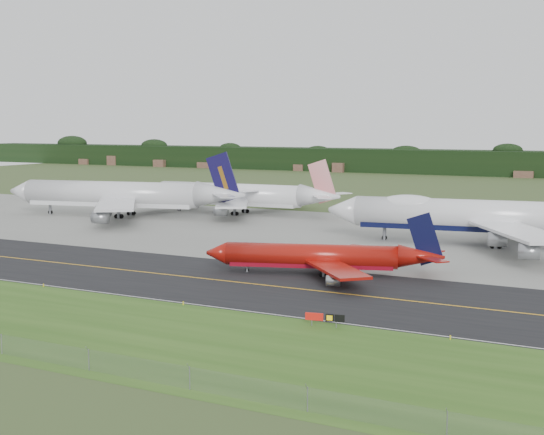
{
  "coord_description": "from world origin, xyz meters",
  "views": [
    {
      "loc": [
        55.78,
        -104.74,
        24.37
      ],
      "look_at": [
        -9.43,
        22.0,
        6.97
      ],
      "focal_mm": 50.0,
      "sensor_mm": 36.0,
      "label": 1
    }
  ],
  "objects_px": {
    "taxiway_sign": "(325,318)",
    "jet_ba_747": "(490,217)",
    "jet_red_737": "(324,257)",
    "jet_navy_gold": "(124,195)",
    "jet_star_tail": "(239,195)"
  },
  "relations": [
    {
      "from": "taxiway_sign",
      "to": "jet_navy_gold",
      "type": "bearing_deg",
      "value": 139.66
    },
    {
      "from": "jet_navy_gold",
      "to": "jet_ba_747",
      "type": "bearing_deg",
      "value": -2.98
    },
    {
      "from": "jet_red_737",
      "to": "jet_navy_gold",
      "type": "bearing_deg",
      "value": 148.65
    },
    {
      "from": "jet_star_tail",
      "to": "taxiway_sign",
      "type": "xyz_separation_m",
      "value": [
        67.45,
        -97.43,
        -4.07
      ]
    },
    {
      "from": "jet_ba_747",
      "to": "jet_red_737",
      "type": "distance_m",
      "value": 46.67
    },
    {
      "from": "jet_ba_747",
      "to": "jet_red_737",
      "type": "height_order",
      "value": "jet_ba_747"
    },
    {
      "from": "jet_navy_gold",
      "to": "jet_red_737",
      "type": "bearing_deg",
      "value": -31.35
    },
    {
      "from": "jet_ba_747",
      "to": "taxiway_sign",
      "type": "height_order",
      "value": "jet_ba_747"
    },
    {
      "from": "jet_ba_747",
      "to": "jet_red_737",
      "type": "relative_size",
      "value": 1.82
    },
    {
      "from": "jet_star_tail",
      "to": "taxiway_sign",
      "type": "bearing_deg",
      "value": -55.3
    },
    {
      "from": "jet_ba_747",
      "to": "jet_navy_gold",
      "type": "distance_m",
      "value": 96.92
    },
    {
      "from": "jet_navy_gold",
      "to": "taxiway_sign",
      "type": "xyz_separation_m",
      "value": [
        91.68,
        -77.87,
        -4.67
      ]
    },
    {
      "from": "jet_navy_gold",
      "to": "jet_star_tail",
      "type": "xyz_separation_m",
      "value": [
        24.23,
        19.55,
        -0.6
      ]
    },
    {
      "from": "taxiway_sign",
      "to": "jet_ba_747",
      "type": "bearing_deg",
      "value": 85.98
    },
    {
      "from": "jet_ba_747",
      "to": "jet_red_737",
      "type": "bearing_deg",
      "value": -112.81
    }
  ]
}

